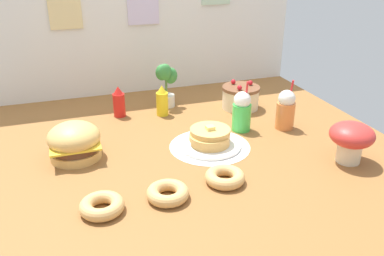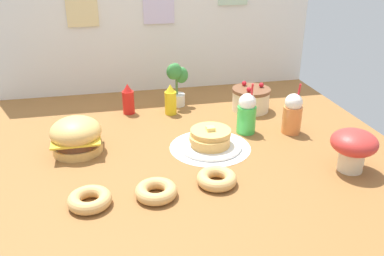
{
  "view_description": "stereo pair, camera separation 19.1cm",
  "coord_description": "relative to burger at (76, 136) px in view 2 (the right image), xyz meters",
  "views": [
    {
      "loc": [
        -0.52,
        -1.65,
        0.9
      ],
      "look_at": [
        0.04,
        0.0,
        0.11
      ],
      "focal_mm": 37.78,
      "sensor_mm": 36.0,
      "label": 1
    },
    {
      "loc": [
        -0.33,
        -1.7,
        0.9
      ],
      "look_at": [
        0.04,
        0.0,
        0.11
      ],
      "focal_mm": 37.78,
      "sensor_mm": 36.0,
      "label": 2
    }
  ],
  "objects": [
    {
      "name": "layer_cake",
      "position": [
        0.98,
        0.33,
        -0.01
      ],
      "size": [
        0.22,
        0.22,
        0.16
      ],
      "color": "beige",
      "rests_on": "ground_plane"
    },
    {
      "name": "burger",
      "position": [
        0.0,
        0.0,
        0.0
      ],
      "size": [
        0.24,
        0.24,
        0.17
      ],
      "color": "#DBA859",
      "rests_on": "ground_plane"
    },
    {
      "name": "ketchup_bottle",
      "position": [
        0.27,
        0.43,
        0.0
      ],
      "size": [
        0.07,
        0.07,
        0.18
      ],
      "color": "red",
      "rests_on": "ground_plane"
    },
    {
      "name": "donut_vanilla",
      "position": [
        0.57,
        -0.42,
        -0.05
      ],
      "size": [
        0.17,
        0.17,
        0.05
      ],
      "color": "tan",
      "rests_on": "ground_plane"
    },
    {
      "name": "pancake_stack",
      "position": [
        0.62,
        -0.1,
        -0.04
      ],
      "size": [
        0.3,
        0.3,
        0.11
      ],
      "color": "white",
      "rests_on": "doily_mat"
    },
    {
      "name": "orange_float_cup",
      "position": [
        1.08,
        -0.02,
        0.02
      ],
      "size": [
        0.1,
        0.1,
        0.27
      ],
      "color": "orange",
      "rests_on": "ground_plane"
    },
    {
      "name": "doily_mat",
      "position": [
        0.63,
        -0.1,
        -0.08
      ],
      "size": [
        0.39,
        0.39,
        0.0
      ],
      "primitive_type": "cylinder",
      "color": "white",
      "rests_on": "ground_plane"
    },
    {
      "name": "donut_pink_glaze",
      "position": [
        0.06,
        -0.46,
        -0.05
      ],
      "size": [
        0.17,
        0.17,
        0.05
      ],
      "color": "tan",
      "rests_on": "ground_plane"
    },
    {
      "name": "ground_plane",
      "position": [
        0.5,
        -0.08,
        -0.09
      ],
      "size": [
        2.07,
        1.84,
        0.02
      ],
      "primitive_type": "cube",
      "color": "brown"
    },
    {
      "name": "donut_chocolate",
      "position": [
        0.31,
        -0.46,
        -0.05
      ],
      "size": [
        0.17,
        0.17,
        0.05
      ],
      "color": "tan",
      "rests_on": "ground_plane"
    },
    {
      "name": "back_wall",
      "position": [
        0.5,
        0.83,
        0.35
      ],
      "size": [
        2.07,
        0.04,
        0.86
      ],
      "color": "silver",
      "rests_on": "ground_plane"
    },
    {
      "name": "mushroom_stool",
      "position": [
        1.17,
        -0.43,
        0.03
      ],
      "size": [
        0.2,
        0.2,
        0.19
      ],
      "color": "beige",
      "rests_on": "ground_plane"
    },
    {
      "name": "potted_plant",
      "position": [
        0.57,
        0.5,
        0.06
      ],
      "size": [
        0.13,
        0.11,
        0.27
      ],
      "color": "white",
      "rests_on": "ground_plane"
    },
    {
      "name": "cream_soda_cup",
      "position": [
        0.85,
        0.04,
        0.02
      ],
      "size": [
        0.1,
        0.1,
        0.27
      ],
      "color": "green",
      "rests_on": "ground_plane"
    },
    {
      "name": "mustard_bottle",
      "position": [
        0.51,
        0.37,
        0.0
      ],
      "size": [
        0.07,
        0.07,
        0.18
      ],
      "color": "yellow",
      "rests_on": "ground_plane"
    }
  ]
}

